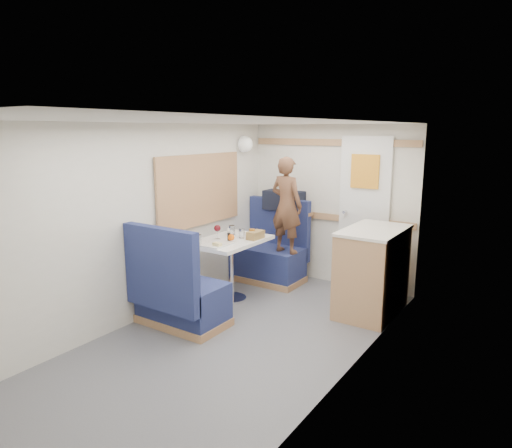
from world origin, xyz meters
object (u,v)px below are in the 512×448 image
Objects in this scene: tray at (217,244)px; pepper_grinder at (229,237)px; bench_near at (178,297)px; duffel_bag at (284,200)px; dinette_table at (230,252)px; bench_far at (270,258)px; wine_glass at (217,229)px; salt_grinder at (229,232)px; tumbler_mid at (232,230)px; dome_light at (245,144)px; orange_fruit at (231,237)px; tumbler_right at (242,233)px; tumbler_left at (198,240)px; cheese_block at (217,244)px; person at (286,205)px; bread_loaf at (255,235)px; beer_glass at (252,234)px; galley_counter at (372,270)px.

tray is 3.57× the size of pepper_grinder.
duffel_bag is (0.04, 1.98, 0.72)m from bench_near.
bench_far reaches higher than dinette_table.
wine_glass is 0.22m from salt_grinder.
tumbler_mid reaches higher than salt_grinder.
dome_light is at bearing 110.82° from salt_grinder.
bench_far reaches higher than orange_fruit.
bench_near is (-0.00, -0.86, -0.27)m from dinette_table.
bench_near is 5.25× the size of dome_light.
bench_near is 1.09m from salt_grinder.
bench_near reaches higher than tumbler_right.
tumbler_left is (-0.03, -0.29, -0.07)m from wine_glass.
duffel_bag is at bearing 87.86° from dinette_table.
tumbler_right is (0.18, 0.22, -0.07)m from wine_glass.
cheese_block is at bearing -67.88° from dome_light.
person is at bearing 68.11° from tumbler_left.
bench_near is at bearing -90.00° from dinette_table.
pepper_grinder is at bearing 77.72° from person.
person is at bearing -9.40° from dome_light.
orange_fruit is at bearing -29.32° from pepper_grinder.
bread_loaf is (0.34, 0.27, -0.08)m from wine_glass.
tumbler_mid is at bearing 121.71° from dinette_table.
duffel_bag is 1.44m from tray.
wine_glass is 1.94× the size of salt_grinder.
cheese_block is at bearing 2.93° from tumbler_left.
tumbler_right is at bearing 63.39° from dinette_table.
person is 10.99× the size of tumbler_left.
tumbler_left is (-0.24, -0.27, -0.00)m from orange_fruit.
beer_glass is at bearing -75.59° from bench_far.
tumbler_left is at bearing -123.69° from bread_loaf.
duffel_bag is at bearing -49.90° from person.
duffel_bag is 3.09× the size of wine_glass.
cheese_block is (-0.20, -1.10, -0.28)m from person.
dome_light is at bearing 101.38° from tumbler_left.
dinette_table is at bearing 73.61° from person.
tumbler_mid reaches higher than dinette_table.
beer_glass is (0.18, 1.05, 0.47)m from bench_near.
beer_glass is at bearing 73.43° from tray.
tumbler_right is 0.17m from bread_loaf.
bench_near reaches higher than salt_grinder.
duffel_bag is at bearing 101.00° from bread_loaf.
tumbler_right is at bearing 96.61° from orange_fruit.
salt_grinder is at bearing -164.81° from galley_counter.
dome_light is 1.91× the size of tumbler_right.
bench_near is 2.11m from duffel_bag.
tray is at bearing -53.74° from wine_glass.
salt_grinder is at bearing 132.60° from orange_fruit.
wine_glass is at bearing 98.25° from bench_near.
cheese_block is 0.60m from tumbler_mid.
salt_grinder is at bearing 127.89° from pepper_grinder.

